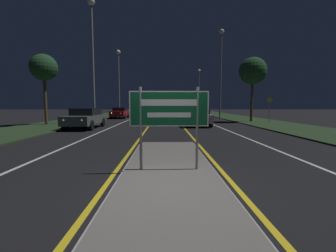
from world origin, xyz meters
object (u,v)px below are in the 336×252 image
object	(u,v)px
highway_sign	(169,112)
car_approaching_1	(120,112)
warning_sign	(269,107)
car_receding_1	(183,112)
streetlight_right_far	(199,85)
streetlight_left_far	(119,72)
car_receding_0	(197,117)
car_approaching_0	(86,118)
streetlight_right_near	(221,60)
streetlight_left_near	(92,39)

from	to	relation	value
highway_sign	car_approaching_1	world-z (taller)	highway_sign
highway_sign	warning_sign	xyz separation A→B (m)	(9.91, 15.63, -0.02)
car_receding_1	streetlight_right_far	bearing A→B (deg)	71.03
streetlight_left_far	car_approaching_1	world-z (taller)	streetlight_left_far
car_approaching_1	car_receding_1	bearing A→B (deg)	12.70
warning_sign	car_receding_0	bearing A→B (deg)	-160.06
streetlight_right_far	warning_sign	xyz separation A→B (m)	(3.35, -22.05, -4.02)
streetlight_right_far	car_approaching_0	distance (m)	29.74
car_receding_0	car_approaching_1	size ratio (longest dim) A/B	0.97
streetlight_right_far	car_approaching_1	distance (m)	19.17
car_receding_1	warning_sign	xyz separation A→B (m)	(7.43, -10.19, 0.78)
car_receding_0	car_receding_1	bearing A→B (deg)	90.52
car_approaching_0	streetlight_left_far	bearing A→B (deg)	90.70
streetlight_right_far	car_receding_0	xyz separation A→B (m)	(-3.96, -24.71, -4.80)
streetlight_right_near	streetlight_left_near	bearing A→B (deg)	-154.23
car_receding_1	highway_sign	bearing A→B (deg)	-95.49
streetlight_left_far	streetlight_right_near	size ratio (longest dim) A/B	0.86
streetlight_left_far	car_receding_1	bearing A→B (deg)	7.58
car_receding_1	car_approaching_0	distance (m)	16.94
streetlight_left_near	streetlight_right_far	size ratio (longest dim) A/B	1.29
streetlight_left_far	car_approaching_1	bearing A→B (deg)	-74.30
car_receding_0	car_approaching_1	world-z (taller)	car_approaching_1
warning_sign	car_receding_1	bearing A→B (deg)	126.08
streetlight_left_near	car_receding_1	bearing A→B (deg)	51.26
car_receding_0	highway_sign	bearing A→B (deg)	-101.33
car_approaching_1	streetlight_right_near	bearing A→B (deg)	-13.31
streetlight_right_far	car_approaching_0	bearing A→B (deg)	-115.23
streetlight_left_far	highway_sign	bearing A→B (deg)	-76.08
streetlight_right_far	car_approaching_1	bearing A→B (deg)	-132.20
car_receding_1	streetlight_left_near	bearing A→B (deg)	-128.74
highway_sign	streetlight_right_near	distance (m)	22.63
highway_sign	streetlight_left_far	size ratio (longest dim) A/B	0.23
car_approaching_1	warning_sign	size ratio (longest dim) A/B	1.96
highway_sign	streetlight_right_near	xyz separation A→B (m)	(6.52, 20.99, 5.35)
streetlight_left_near	warning_sign	distance (m)	17.39
streetlight_left_near	streetlight_right_near	size ratio (longest dim) A/B	1.05
streetlight_left_far	streetlight_right_near	xyz separation A→B (m)	(12.64, -3.69, 0.83)
highway_sign	streetlight_right_far	size ratio (longest dim) A/B	0.25
highway_sign	streetlight_right_near	size ratio (longest dim) A/B	0.20
highway_sign	streetlight_left_far	bearing A→B (deg)	103.92
streetlight_left_far	car_receding_0	bearing A→B (deg)	-53.31
streetlight_left_far	car_approaching_0	distance (m)	14.55
streetlight_left_near	warning_sign	xyz separation A→B (m)	(16.31, 0.88, -5.96)
streetlight_left_near	car_approaching_0	distance (m)	7.63
streetlight_right_near	warning_sign	bearing A→B (deg)	-57.72
car_receding_1	car_approaching_0	xyz separation A→B (m)	(-8.43, -14.69, 0.05)
streetlight_left_near	car_approaching_1	distance (m)	11.40
highway_sign	car_approaching_0	size ratio (longest dim) A/B	0.44
streetlight_left_near	streetlight_right_near	distance (m)	14.36
warning_sign	streetlight_left_near	bearing A→B (deg)	-176.93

